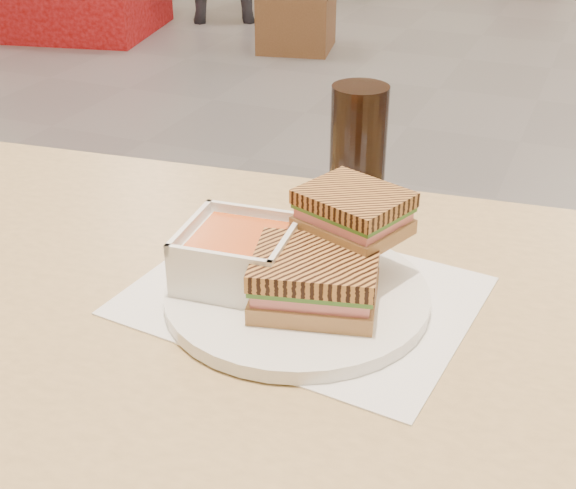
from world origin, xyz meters
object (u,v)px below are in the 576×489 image
at_px(main_table, 232,386).
at_px(cola_glass, 358,145).
at_px(soup_bowl, 238,257).
at_px(panini_lower, 315,280).
at_px(plate, 297,295).
at_px(bg_chair_0r, 297,9).

distance_m(main_table, cola_glass, 0.36).
xyz_separation_m(soup_bowl, panini_lower, (0.10, -0.01, 0.00)).
height_order(soup_bowl, cola_glass, cola_glass).
height_order(plate, cola_glass, cola_glass).
relative_size(plate, panini_lower, 1.94).
distance_m(main_table, bg_chair_0r, 4.02).
distance_m(main_table, soup_bowl, 0.16).
xyz_separation_m(main_table, soup_bowl, (0.00, 0.03, 0.16)).
bearing_deg(panini_lower, bg_chair_0r, 112.42).
xyz_separation_m(soup_bowl, cola_glass, (0.04, 0.28, 0.04)).
relative_size(soup_bowl, bg_chair_0r, 0.25).
bearing_deg(cola_glass, main_table, -98.47).
relative_size(main_table, panini_lower, 8.60).
xyz_separation_m(main_table, panini_lower, (0.10, 0.01, 0.16)).
bearing_deg(cola_glass, panini_lower, -80.13).
height_order(soup_bowl, panini_lower, soup_bowl).
bearing_deg(soup_bowl, panini_lower, -8.28).
bearing_deg(main_table, cola_glass, 81.53).
distance_m(plate, cola_glass, 0.28).
bearing_deg(bg_chair_0r, panini_lower, -67.58).
bearing_deg(cola_glass, soup_bowl, -99.19).
xyz_separation_m(main_table, plate, (0.07, 0.03, 0.12)).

